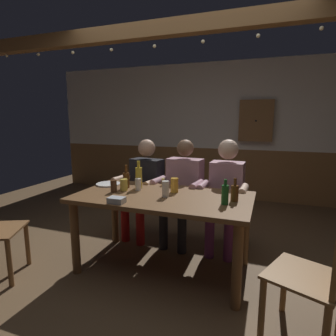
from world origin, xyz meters
TOP-DOWN VIEW (x-y plane):
  - ground_plane at (0.00, 0.00)m, footprint 7.89×7.89m
  - back_wall_upper at (0.00, 2.93)m, footprint 6.57×0.12m
  - back_wall_wainscot at (0.00, 2.93)m, footprint 6.57×0.12m
  - ceiling_beam at (0.00, 0.62)m, footprint 5.91×0.14m
  - dining_table at (0.00, 0.13)m, footprint 1.65×0.88m
  - person_0 at (-0.51, 0.80)m, footprint 0.57×0.55m
  - person_1 at (-0.01, 0.80)m, footprint 0.58×0.54m
  - person_2 at (0.49, 0.80)m, footprint 0.51×0.54m
  - chair_empty_near_right at (1.27, -0.41)m, footprint 0.58×0.58m
  - table_candle at (-0.14, 0.51)m, footprint 0.04×0.04m
  - condiment_caddy at (-0.28, -0.24)m, footprint 0.14×0.10m
  - plate_0 at (-0.71, 0.32)m, footprint 0.26×0.26m
  - bottle_0 at (-0.46, 0.28)m, footprint 0.07×0.07m
  - bottle_1 at (0.60, 0.05)m, footprint 0.06×0.06m
  - bottle_2 at (-0.33, 0.31)m, footprint 0.07×0.07m
  - bottle_3 at (0.66, 0.17)m, footprint 0.07×0.07m
  - pint_glass_0 at (0.04, 0.09)m, footprint 0.07×0.07m
  - pint_glass_1 at (-0.49, 0.07)m, footprint 0.06×0.06m
  - pint_glass_2 at (-0.43, 0.16)m, footprint 0.08×0.08m
  - pint_glass_3 at (-0.30, 0.22)m, footprint 0.06×0.06m
  - pint_glass_4 at (0.07, 0.27)m, footprint 0.08×0.08m
  - wall_dart_cabinet at (0.68, 2.80)m, footprint 0.56×0.15m
  - string_lights at (0.00, 0.57)m, footprint 4.64×0.04m

SIDE VIEW (x-z plane):
  - ground_plane at x=0.00m, z-range 0.00..0.00m
  - back_wall_wainscot at x=0.00m, z-range 0.00..0.91m
  - chair_empty_near_right at x=1.27m, z-range 0.04..0.92m
  - dining_table at x=0.00m, z-range 0.27..1.01m
  - person_1 at x=-0.01m, z-range 0.06..1.28m
  - person_0 at x=-0.51m, z-range 0.06..1.28m
  - person_2 at x=0.49m, z-range 0.07..1.30m
  - plate_0 at x=-0.71m, z-range 0.75..0.76m
  - condiment_caddy at x=-0.28m, z-range 0.75..0.80m
  - table_candle at x=-0.14m, z-range 0.75..0.83m
  - pint_glass_2 at x=-0.43m, z-range 0.75..0.87m
  - pint_glass_1 at x=-0.49m, z-range 0.75..0.87m
  - pint_glass_3 at x=-0.30m, z-range 0.75..0.87m
  - pint_glass_4 at x=0.07m, z-range 0.75..0.89m
  - pint_glass_0 at x=0.04m, z-range 0.75..0.90m
  - bottle_3 at x=0.66m, z-range 0.72..0.93m
  - bottle_1 at x=0.60m, z-range 0.73..0.94m
  - bottle_0 at x=-0.46m, z-range 0.72..0.96m
  - bottle_2 at x=-0.33m, z-range 0.72..1.01m
  - wall_dart_cabinet at x=0.68m, z-range 1.08..1.78m
  - back_wall_upper at x=0.00m, z-range 0.91..2.45m
  - string_lights at x=0.00m, z-range 2.18..2.26m
  - ceiling_beam at x=0.00m, z-range 2.29..2.45m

